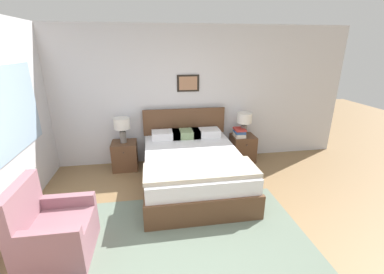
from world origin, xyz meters
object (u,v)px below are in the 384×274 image
Objects in this scene: armchair at (53,232)px; table_lamp_near_window at (122,125)px; bed at (193,167)px; nightstand_near_window at (125,155)px; table_lamp_by_door at (244,120)px; nightstand_by_door at (242,148)px.

table_lamp_near_window reaches higher than armchair.
nightstand_near_window is (-1.16, 0.82, -0.06)m from bed.
bed is at bearing -35.18° from nightstand_near_window.
table_lamp_by_door reaches higher than armchair.
table_lamp_by_door is at bearing 126.37° from armchair.
nightstand_near_window is at bearing 179.97° from table_lamp_by_door.
bed reaches higher than nightstand_by_door.
nightstand_by_door is at bearing 35.18° from bed.
nightstand_by_door is (2.92, 2.10, -0.03)m from armchair.
bed is at bearing -35.07° from table_lamp_near_window.
nightstand_by_door is (1.16, 0.82, -0.06)m from bed.
table_lamp_near_window is at bearing -151.12° from nightstand_near_window.
bed reaches higher than nightstand_near_window.
table_lamp_near_window reaches higher than nightstand_near_window.
table_lamp_by_door is at bearing 35.18° from bed.
nightstand_near_window and nightstand_by_door have the same top height.
bed is at bearing -144.82° from nightstand_by_door.
nightstand_near_window is at bearing 164.84° from armchair.
table_lamp_near_window is 1.00× the size of table_lamp_by_door.
bed is 2.17m from armchair.
bed is 3.96× the size of nightstand_near_window.
table_lamp_by_door is at bearing 0.00° from table_lamp_near_window.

